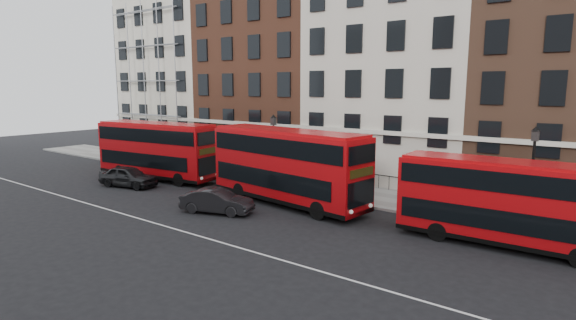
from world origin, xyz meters
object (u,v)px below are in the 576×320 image
Objects in this scene: bus_a at (156,149)px; bus_b at (287,165)px; car_rear at (128,176)px; bus_c at (505,201)px; car_front at (217,201)px.

bus_a is 0.95× the size of bus_b.
bus_a reaches higher than car_rear.
bus_a is 13.20m from bus_b.
bus_b is (13.20, 0.01, 0.11)m from bus_a.
bus_b is 1.19× the size of bus_c.
bus_c is (25.96, 0.00, -0.26)m from bus_a.
bus_c is 25.52m from car_rear.
bus_a reaches higher than car_front.
bus_a is 2.57× the size of car_front.
bus_c is 2.14× the size of car_rear.
car_rear is at bearing 65.29° from car_front.
bus_a is 25.96m from bus_c.
car_front is at bearing -109.73° from bus_b.
bus_b is 4.96m from car_front.
bus_c is at bearing -96.70° from car_rear.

